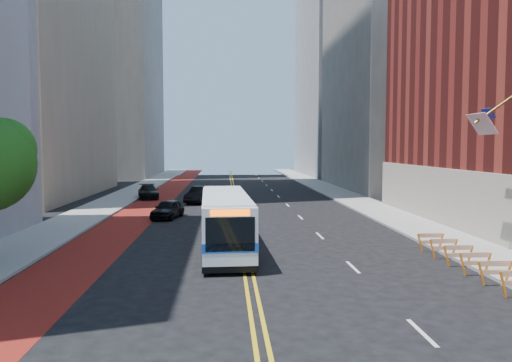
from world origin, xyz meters
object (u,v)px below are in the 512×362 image
object	(u,v)px
car_a	(168,209)
car_c	(148,192)
transit_bus	(225,221)
car_b	(200,195)

from	to	relation	value
car_a	car_c	xyz separation A→B (m)	(-3.73, 14.69, 0.00)
transit_bus	car_a	distance (m)	12.77
transit_bus	car_b	bearing A→B (deg)	94.12
transit_bus	car_a	world-z (taller)	transit_bus
car_a	car_b	xyz separation A→B (m)	(1.93, 10.42, 0.07)
car_b	car_c	xyz separation A→B (m)	(-5.66, 4.27, -0.07)
car_b	car_c	world-z (taller)	car_b
transit_bus	car_b	distance (m)	22.52
car_a	car_c	size ratio (longest dim) A/B	0.85
car_c	car_a	bearing A→B (deg)	-87.40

